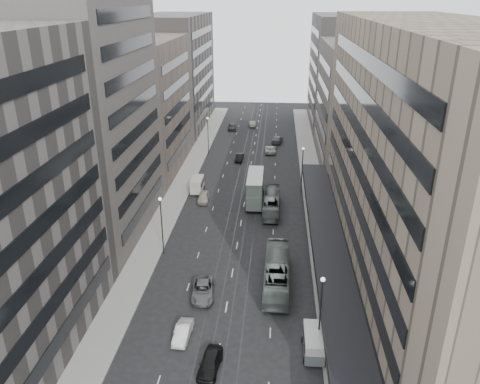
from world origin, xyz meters
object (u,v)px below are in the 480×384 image
(double_decker, at_px, (255,188))
(sedan_1, at_px, (183,332))
(sedan_2, at_px, (203,290))
(bus_near, at_px, (277,272))
(vw_microbus, at_px, (313,342))
(panel_van, at_px, (197,184))
(sedan_0, at_px, (210,363))
(bus_far, at_px, (271,203))

(double_decker, distance_m, sedan_1, 34.76)
(sedan_1, distance_m, sedan_2, 7.44)
(bus_near, bearing_deg, vw_microbus, 108.37)
(panel_van, height_order, sedan_0, panel_van)
(double_decker, height_order, panel_van, double_decker)
(sedan_0, xyz_separation_m, sedan_1, (-3.37, 4.13, -0.09))
(panel_van, distance_m, sedan_1, 38.30)
(panel_van, relative_size, sedan_0, 0.95)
(bus_far, relative_size, vw_microbus, 2.41)
(double_decker, distance_m, sedan_2, 27.34)
(bus_far, distance_m, sedan_0, 35.56)
(double_decker, relative_size, sedan_1, 2.24)
(bus_far, bearing_deg, vw_microbus, 99.10)
(bus_near, xyz_separation_m, sedan_2, (-8.54, -2.93, -0.95))
(bus_far, distance_m, sedan_2, 24.86)
(bus_far, distance_m, vw_microbus, 32.60)
(double_decker, distance_m, vw_microbus, 36.24)
(sedan_0, bearing_deg, bus_far, 87.62)
(bus_far, height_order, sedan_2, bus_far)
(bus_far, xyz_separation_m, double_decker, (-2.80, 3.18, 1.22))
(double_decker, bearing_deg, panel_van, 159.95)
(bus_far, bearing_deg, sedan_1, 75.72)
(bus_far, distance_m, double_decker, 4.41)
(sedan_1, bearing_deg, sedan_0, -47.55)
(bus_near, bearing_deg, bus_far, -86.35)
(bus_far, distance_m, sedan_1, 32.20)
(sedan_0, xyz_separation_m, sedan_2, (-2.46, 11.51, 0.00))
(double_decker, bearing_deg, bus_far, -48.78)
(vw_microbus, xyz_separation_m, panel_van, (-17.85, 39.20, 0.15))
(panel_van, height_order, sedan_2, panel_van)
(bus_near, xyz_separation_m, panel_van, (-14.22, 27.67, -0.25))
(sedan_1, height_order, sedan_2, sedan_2)
(vw_microbus, distance_m, sedan_1, 13.15)
(bus_near, height_order, sedan_1, bus_near)
(bus_near, bearing_deg, sedan_1, 48.42)
(panel_van, height_order, sedan_1, panel_van)
(panel_van, bearing_deg, double_decker, -20.07)
(bus_near, relative_size, bus_far, 1.16)
(sedan_2, bearing_deg, panel_van, 94.11)
(panel_van, relative_size, sedan_2, 0.77)
(double_decker, relative_size, vw_microbus, 2.07)
(vw_microbus, relative_size, sedan_1, 1.08)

